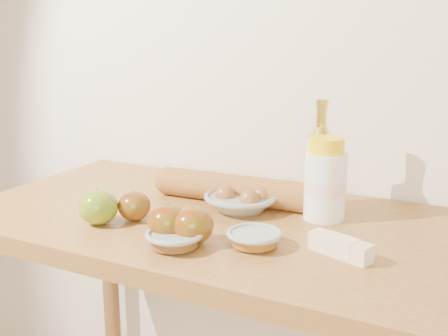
{
  "coord_description": "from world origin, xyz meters",
  "views": [
    {
      "loc": [
        0.52,
        0.16,
        1.31
      ],
      "look_at": [
        0.0,
        1.15,
        1.02
      ],
      "focal_mm": 45.0,
      "sensor_mm": 36.0,
      "label": 1
    }
  ],
  "objects_px": {
    "egg_bowl": "(241,200)",
    "bourbon_bottle": "(319,165)",
    "cream_bottle": "(325,181)",
    "table": "(230,271)",
    "baguette": "(232,189)"
  },
  "relations": [
    {
      "from": "egg_bowl",
      "to": "bourbon_bottle",
      "type": "bearing_deg",
      "value": 31.17
    },
    {
      "from": "cream_bottle",
      "to": "table",
      "type": "bearing_deg",
      "value": -153.88
    },
    {
      "from": "baguette",
      "to": "bourbon_bottle",
      "type": "bearing_deg",
      "value": 12.11
    },
    {
      "from": "bourbon_bottle",
      "to": "egg_bowl",
      "type": "relative_size",
      "value": 1.43
    },
    {
      "from": "bourbon_bottle",
      "to": "cream_bottle",
      "type": "bearing_deg",
      "value": -37.97
    },
    {
      "from": "baguette",
      "to": "egg_bowl",
      "type": "bearing_deg",
      "value": -44.77
    },
    {
      "from": "cream_bottle",
      "to": "bourbon_bottle",
      "type": "bearing_deg",
      "value": 116.73
    },
    {
      "from": "cream_bottle",
      "to": "baguette",
      "type": "xyz_separation_m",
      "value": [
        -0.23,
        0.01,
        -0.05
      ]
    },
    {
      "from": "table",
      "to": "cream_bottle",
      "type": "height_order",
      "value": "cream_bottle"
    },
    {
      "from": "egg_bowl",
      "to": "cream_bottle",
      "type": "bearing_deg",
      "value": 9.82
    },
    {
      "from": "bourbon_bottle",
      "to": "baguette",
      "type": "bearing_deg",
      "value": -141.65
    },
    {
      "from": "cream_bottle",
      "to": "baguette",
      "type": "height_order",
      "value": "cream_bottle"
    },
    {
      "from": "cream_bottle",
      "to": "egg_bowl",
      "type": "height_order",
      "value": "cream_bottle"
    },
    {
      "from": "table",
      "to": "egg_bowl",
      "type": "xyz_separation_m",
      "value": [
        -0.01,
        0.07,
        0.15
      ]
    },
    {
      "from": "table",
      "to": "egg_bowl",
      "type": "distance_m",
      "value": 0.16
    }
  ]
}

